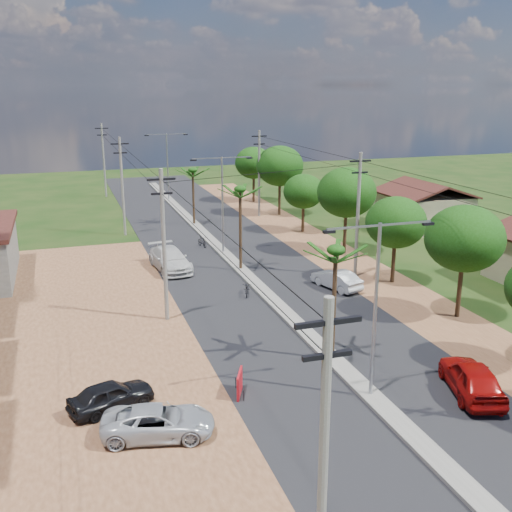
% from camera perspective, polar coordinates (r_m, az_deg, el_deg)
% --- Properties ---
extents(ground, '(160.00, 160.00, 0.00)m').
position_cam_1_polar(ground, '(27.99, 10.81, -13.07)').
color(ground, black).
rests_on(ground, ground).
extents(road, '(12.00, 110.00, 0.04)m').
position_cam_1_polar(road, '(40.55, 0.59, -3.38)').
color(road, black).
rests_on(road, ground).
extents(median, '(1.00, 90.00, 0.18)m').
position_cam_1_polar(median, '(43.22, -0.70, -2.04)').
color(median, '#605E56').
rests_on(median, ground).
extents(dirt_lot_west, '(18.00, 46.00, 0.04)m').
position_cam_1_polar(dirt_lot_west, '(32.25, -21.48, -9.85)').
color(dirt_lot_west, brown).
rests_on(dirt_lot_west, ground).
extents(dirt_shoulder_east, '(5.00, 90.00, 0.03)m').
position_cam_1_polar(dirt_shoulder_east, '(43.90, 11.16, -2.17)').
color(dirt_shoulder_east, brown).
rests_on(dirt_shoulder_east, ground).
extents(house_east_far, '(7.60, 7.50, 4.60)m').
position_cam_1_polar(house_east_far, '(60.47, 15.68, 4.84)').
color(house_east_far, gray).
rests_on(house_east_far, ground).
extents(tree_east_c, '(4.60, 4.60, 6.83)m').
position_cam_1_polar(tree_east_c, '(36.83, 19.24, 1.58)').
color(tree_east_c, black).
rests_on(tree_east_c, ground).
extents(tree_east_d, '(4.20, 4.20, 6.13)m').
position_cam_1_polar(tree_east_d, '(42.38, 13.19, 3.13)').
color(tree_east_d, black).
rests_on(tree_east_d, ground).
extents(tree_east_e, '(4.80, 4.80, 7.14)m').
position_cam_1_polar(tree_east_e, '(49.18, 8.63, 6.00)').
color(tree_east_e, black).
rests_on(tree_east_e, ground).
extents(tree_east_f, '(3.80, 3.80, 5.52)m').
position_cam_1_polar(tree_east_f, '(56.38, 4.55, 6.15)').
color(tree_east_f, black).
rests_on(tree_east_f, ground).
extents(tree_east_g, '(5.00, 5.00, 7.38)m').
position_cam_1_polar(tree_east_g, '(63.75, 2.28, 8.56)').
color(tree_east_g, black).
rests_on(tree_east_g, ground).
extents(tree_east_h, '(4.40, 4.40, 6.52)m').
position_cam_1_polar(tree_east_h, '(71.22, -0.23, 8.86)').
color(tree_east_h, black).
rests_on(tree_east_h, ground).
extents(palm_median_near, '(2.00, 2.00, 6.15)m').
position_cam_1_polar(palm_median_near, '(29.17, 7.61, 0.08)').
color(palm_median_near, black).
rests_on(palm_median_near, ground).
extents(palm_median_mid, '(2.00, 2.00, 6.55)m').
position_cam_1_polar(palm_median_mid, '(43.67, -1.52, 6.01)').
color(palm_median_mid, black).
rests_on(palm_median_mid, ground).
extents(palm_median_far, '(2.00, 2.00, 5.85)m').
position_cam_1_polar(palm_median_far, '(59.09, -6.05, 7.91)').
color(palm_median_far, black).
rests_on(palm_median_far, ground).
extents(streetlight_near, '(5.10, 0.18, 8.00)m').
position_cam_1_polar(streetlight_near, '(26.03, 11.36, -3.81)').
color(streetlight_near, gray).
rests_on(streetlight_near, ground).
extents(streetlight_mid, '(5.10, 0.18, 8.00)m').
position_cam_1_polar(streetlight_mid, '(48.61, -3.22, 5.67)').
color(streetlight_mid, gray).
rests_on(streetlight_mid, ground).
extents(streetlight_far, '(5.10, 0.18, 8.00)m').
position_cam_1_polar(streetlight_far, '(72.78, -8.44, 8.96)').
color(streetlight_far, gray).
rests_on(streetlight_far, ground).
extents(utility_pole_w_a, '(1.60, 0.24, 9.00)m').
position_cam_1_polar(utility_pole_w_a, '(15.16, 6.42, -19.14)').
color(utility_pole_w_a, '#605E56').
rests_on(utility_pole_w_a, ground).
extents(utility_pole_w_b, '(1.60, 0.24, 9.00)m').
position_cam_1_polar(utility_pole_w_b, '(34.74, -8.77, 1.28)').
color(utility_pole_w_b, '#605E56').
rests_on(utility_pole_w_b, ground).
extents(utility_pole_w_c, '(1.60, 0.24, 9.00)m').
position_cam_1_polar(utility_pole_w_c, '(56.14, -12.63, 6.68)').
color(utility_pole_w_c, '#605E56').
rests_on(utility_pole_w_c, ground).
extents(utility_pole_w_d, '(1.60, 0.24, 9.00)m').
position_cam_1_polar(utility_pole_w_d, '(76.88, -14.31, 8.99)').
color(utility_pole_w_d, '#605E56').
rests_on(utility_pole_w_d, ground).
extents(utility_pole_e_b, '(1.60, 0.24, 9.00)m').
position_cam_1_polar(utility_pole_e_b, '(43.06, 9.68, 4.09)').
color(utility_pole_e_b, '#605E56').
rests_on(utility_pole_e_b, ground).
extents(utility_pole_e_c, '(1.60, 0.24, 9.00)m').
position_cam_1_polar(utility_pole_e_c, '(63.05, 0.30, 8.04)').
color(utility_pole_e_c, '#605E56').
rests_on(utility_pole_e_c, ground).
extents(car_red_near, '(3.20, 5.00, 1.58)m').
position_cam_1_polar(car_red_near, '(29.01, 19.85, -10.94)').
color(car_red_near, maroon).
rests_on(car_red_near, ground).
extents(car_silver_mid, '(2.44, 4.17, 1.30)m').
position_cam_1_polar(car_silver_mid, '(41.23, 7.67, -2.27)').
color(car_silver_mid, '#A7ABB0').
rests_on(car_silver_mid, ground).
extents(car_white_far, '(2.84, 5.79, 1.62)m').
position_cam_1_polar(car_white_far, '(45.44, -8.19, -0.35)').
color(car_white_far, '#B1B1AD').
rests_on(car_white_far, ground).
extents(car_parked_silver, '(4.79, 2.97, 1.24)m').
position_cam_1_polar(car_parked_silver, '(24.84, -9.29, -15.38)').
color(car_parked_silver, '#A7ABB0').
rests_on(car_parked_silver, ground).
extents(car_parked_dark, '(3.98, 2.65, 1.26)m').
position_cam_1_polar(car_parked_dark, '(27.04, -13.63, -12.84)').
color(car_parked_dark, black).
rests_on(car_parked_dark, ground).
extents(moto_rider_east, '(0.96, 1.61, 0.80)m').
position_cam_1_polar(moto_rider_east, '(29.35, 21.57, -11.65)').
color(moto_rider_east, black).
rests_on(moto_rider_east, ground).
extents(moto_rider_west_a, '(1.09, 1.80, 0.89)m').
position_cam_1_polar(moto_rider_west_a, '(39.68, -0.86, -3.17)').
color(moto_rider_west_a, black).
rests_on(moto_rider_west_a, ground).
extents(moto_rider_west_b, '(0.78, 1.62, 0.94)m').
position_cam_1_polar(moto_rider_west_b, '(51.61, -5.16, 1.33)').
color(moto_rider_west_b, black).
rests_on(moto_rider_west_b, ground).
extents(roadside_sign, '(0.64, 1.30, 1.14)m').
position_cam_1_polar(roadside_sign, '(27.41, -1.57, -12.07)').
color(roadside_sign, maroon).
rests_on(roadside_sign, ground).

